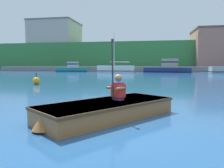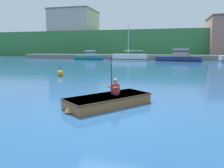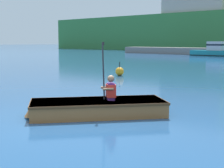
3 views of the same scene
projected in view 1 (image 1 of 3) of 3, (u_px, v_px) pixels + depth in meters
name	position (u px, v px, depth m)	size (l,w,h in m)	color
ground_plane	(104.00, 129.00, 4.06)	(300.00, 300.00, 0.00)	navy
shoreline_ridge	(148.00, 57.00, 59.84)	(120.00, 20.00, 6.70)	#387A3D
waterfront_warehouse_left	(56.00, 46.00, 59.98)	(11.87, 11.25, 12.88)	#B2A899
waterfront_office_block_center	(209.00, 50.00, 49.82)	(7.22, 10.28, 9.24)	#9E6B5B
marina_dock	(146.00, 69.00, 39.13)	(56.39, 2.40, 0.90)	slate
moored_boat_dock_west_end	(168.00, 68.00, 34.39)	(7.53, 3.60, 2.17)	navy
moored_boat_dock_center_near	(116.00, 69.00, 36.83)	(6.18, 1.85, 6.53)	white
moored_boat_dock_center_far	(72.00, 68.00, 38.11)	(5.37, 1.80, 1.74)	#197A84
rowboat_foreground	(106.00, 109.00, 4.86)	(2.95, 3.31, 0.37)	#935B2D
person_paddler	(118.00, 88.00, 5.06)	(0.45, 0.45, 1.39)	#592672
channel_buoy	(36.00, 81.00, 13.26)	(0.44, 0.44, 0.72)	orange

